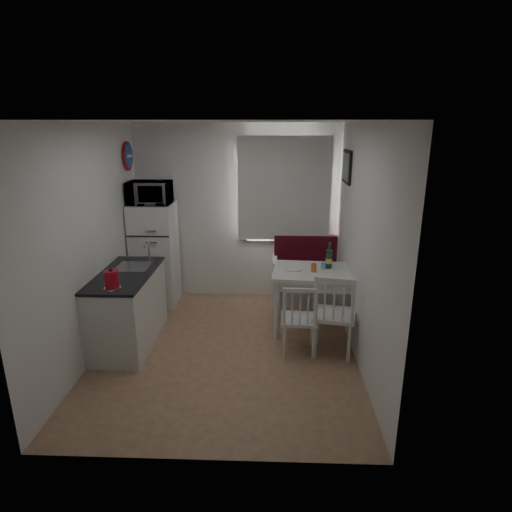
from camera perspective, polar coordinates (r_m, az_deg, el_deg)
The scene contains 22 objects.
floor at distance 5.23m, azimuth -3.93°, elevation -12.35°, with size 3.00×3.50×0.02m, color #8C684A.
ceiling at distance 4.55m, azimuth -4.63°, elevation 17.46°, with size 3.00×3.50×0.02m, color white.
wall_back at distance 6.42m, azimuth -2.56°, elevation 5.73°, with size 3.00×0.02×2.60m, color white.
wall_front at distance 3.09m, azimuth -7.77°, elevation -7.32°, with size 3.00×0.02×2.60m, color white.
wall_left at distance 5.11m, azimuth -21.21°, elevation 1.57°, with size 0.02×3.50×2.60m, color white.
wall_right at distance 4.80m, azimuth 13.86°, elevation 1.28°, with size 0.02×3.50×2.60m, color white.
window at distance 6.31m, azimuth 3.80°, elevation 8.51°, with size 1.22×0.06×1.47m, color silver.
curtain at distance 6.24m, azimuth 3.82°, elevation 8.87°, with size 1.35×0.02×1.50m, color white.
kitchen_counter at distance 5.41m, azimuth -16.67°, elevation -6.62°, with size 0.62×1.32×1.16m.
wall_sign at distance 6.31m, azimuth -16.67°, elevation 12.64°, with size 0.40×0.40×0.03m, color #184394.
picture_frame at distance 5.73m, azimuth 11.99°, elevation 11.58°, with size 0.04×0.52×0.42m, color black.
bench at distance 6.48m, azimuth 8.25°, elevation -3.30°, with size 1.38×0.53×0.99m.
dining_table at distance 5.44m, azimuth 8.13°, elevation -2.82°, with size 1.15×0.84×0.82m.
chair_left at distance 4.89m, azimuth 5.86°, elevation -7.58°, with size 0.42×0.40×0.46m.
chair_right at distance 4.88m, azimuth 10.64°, elevation -6.75°, with size 0.55×0.54×0.54m.
fridge at distance 6.42m, azimuth -13.29°, elevation 0.22°, with size 0.60×0.60×1.50m, color white.
microwave at distance 6.18m, azimuth -13.99°, elevation 8.19°, with size 0.58×0.39×0.32m, color white.
kettle at distance 4.73m, azimuth -18.69°, elevation -2.99°, with size 0.18×0.18×0.23m, color #AF0E1A.
wine_bottle at distance 5.47m, azimuth 9.72°, elevation 0.06°, with size 0.08×0.08×0.33m, color #164522, non-canonical shape.
drinking_glass_orange at distance 5.34m, azimuth 7.71°, elevation -1.54°, with size 0.06×0.06×0.11m, color #C46420.
drinking_glass_blue at distance 5.45m, azimuth 8.97°, elevation -1.27°, with size 0.06×0.06×0.09m, color #80A5DA.
plate at distance 5.40m, azimuth 4.98°, elevation -1.72°, with size 0.22×0.22×0.02m, color white.
Camera 1 is at (0.52, -4.52, 2.58)m, focal length 30.00 mm.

